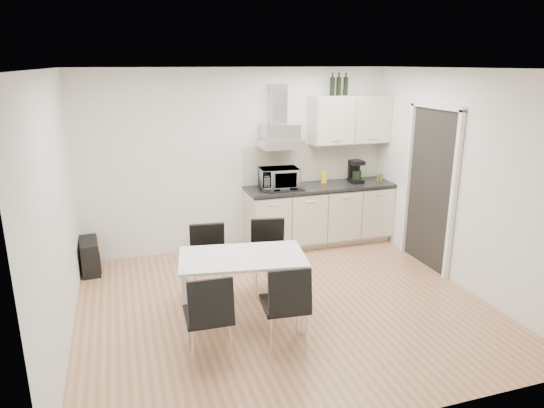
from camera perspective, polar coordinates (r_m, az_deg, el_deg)
The scene contains 15 objects.
ground at distance 5.64m, azimuth 1.38°, elevation -11.80°, with size 4.50×4.50×0.00m, color tan.
wall_back at distance 7.03m, azimuth -3.90°, elevation 5.13°, with size 4.50×0.10×2.60m, color silver.
wall_front at distance 3.44m, azimuth 12.57°, elevation -7.33°, with size 4.50×0.10×2.60m, color silver.
wall_left at distance 4.93m, azimuth -24.08°, elevation -1.13°, with size 0.10×4.00×2.60m, color silver.
wall_right at distance 6.25m, azimuth 21.39°, elevation 2.63°, with size 0.10×4.00×2.60m, color silver.
ceiling at distance 4.98m, azimuth 1.59°, elevation 15.65°, with size 4.50×4.50×0.00m, color white.
doorway at distance 6.70m, azimuth 18.00°, elevation 1.62°, with size 0.08×1.04×2.10m, color white.
kitchenette at distance 7.26m, azimuth 5.78°, elevation 1.63°, with size 2.22×0.64×2.52m.
dining_table at distance 5.04m, azimuth -3.51°, elevation -7.07°, with size 1.38×0.92×0.75m.
chair_far_left at distance 5.60m, azimuth -7.40°, elevation -7.15°, with size 0.44×0.50×0.88m, color black, non-canonical shape.
chair_far_right at distance 5.73m, azimuth -0.30°, elevation -6.46°, with size 0.44×0.50×0.88m, color black, non-canonical shape.
chair_near_left at distance 4.56m, azimuth -7.50°, elevation -12.90°, with size 0.44×0.50×0.88m, color black, non-canonical shape.
chair_near_right at distance 4.70m, azimuth 1.49°, elevation -11.80°, with size 0.44×0.50×0.88m, color black, non-canonical shape.
guitar_amp at distance 6.82m, azimuth -20.62°, elevation -5.75°, with size 0.26×0.54×0.44m.
floor_speaker at distance 7.14m, azimuth -8.01°, elevation -4.44°, with size 0.18×0.16×0.30m, color black.
Camera 1 is at (-1.64, -4.70, 2.65)m, focal length 32.00 mm.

